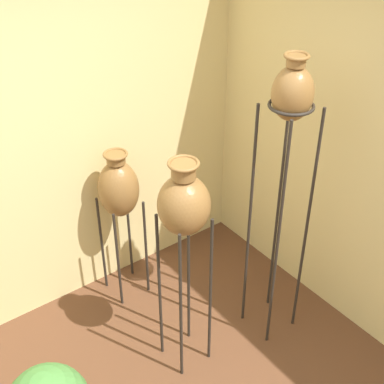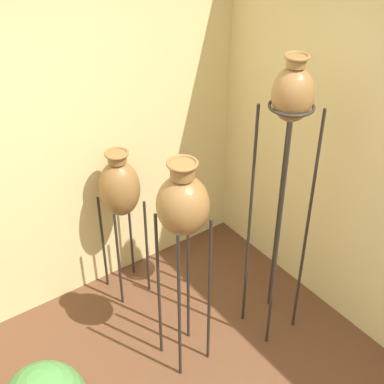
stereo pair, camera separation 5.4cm
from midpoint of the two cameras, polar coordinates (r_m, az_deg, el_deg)
The scene contains 3 objects.
vase_stand_tall at distance 3.11m, azimuth 9.99°, elevation 8.52°, with size 0.28×0.28×2.04m.
vase_stand_medium at distance 3.03m, azimuth -1.37°, elevation -1.72°, with size 0.31×0.31×1.55m.
vase_stand_short at distance 3.79m, azimuth -8.23°, elevation 0.20°, with size 0.29×0.29×1.23m.
Camera 1 is at (-0.78, -1.20, 3.00)m, focal length 50.00 mm.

